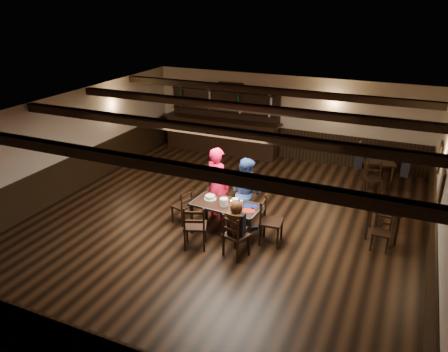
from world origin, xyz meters
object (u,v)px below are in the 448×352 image
at_px(man_blue, 246,192).
at_px(cake, 210,197).
at_px(dining_table, 226,208).
at_px(bar_counter, 222,131).
at_px(woman_pink, 217,185).
at_px(chair_near_right, 234,233).
at_px(chair_near_left, 195,224).

distance_m(man_blue, cake, 0.84).
height_order(dining_table, bar_counter, bar_counter).
height_order(woman_pink, cake, woman_pink).
bearing_deg(chair_near_right, man_blue, 101.71).
distance_m(dining_table, chair_near_right, 0.95).
relative_size(dining_table, man_blue, 0.96).
relative_size(cake, bar_counter, 0.07).
bearing_deg(man_blue, chair_near_right, 126.56).
bearing_deg(woman_pink, cake, 113.41).
relative_size(chair_near_left, bar_counter, 0.25).
distance_m(chair_near_left, bar_counter, 6.29).
distance_m(woman_pink, man_blue, 0.70).
bearing_deg(man_blue, bar_counter, -35.12).
bearing_deg(cake, woman_pink, 93.97).
relative_size(man_blue, bar_counter, 0.41).
xyz_separation_m(chair_near_right, woman_pink, (-0.99, 1.36, 0.35)).
distance_m(woman_pink, bar_counter, 4.95).
height_order(chair_near_left, bar_counter, bar_counter).
height_order(woman_pink, bar_counter, bar_counter).
distance_m(man_blue, bar_counter, 5.21).
bearing_deg(bar_counter, cake, -68.84).
distance_m(woman_pink, cake, 0.48).
distance_m(chair_near_right, man_blue, 1.47).
relative_size(chair_near_left, man_blue, 0.61).
height_order(chair_near_left, woman_pink, woman_pink).
distance_m(dining_table, bar_counter, 5.65).
bearing_deg(man_blue, cake, 62.73).
bearing_deg(woman_pink, bar_counter, -47.82).
xyz_separation_m(dining_table, chair_near_left, (-0.36, -0.83, -0.08)).
distance_m(chair_near_right, woman_pink, 1.71).
xyz_separation_m(dining_table, man_blue, (0.22, 0.61, 0.16)).
distance_m(cake, bar_counter, 5.39).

